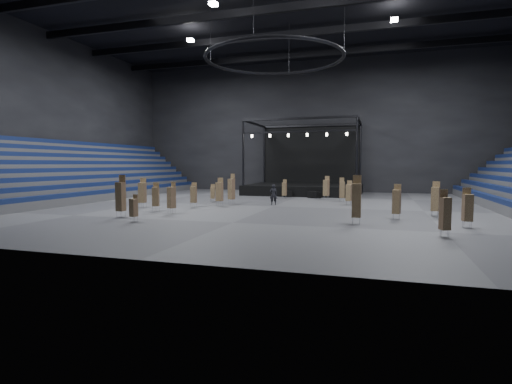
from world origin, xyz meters
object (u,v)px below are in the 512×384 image
(chair_stack_3, at_px, (219,191))
(chair_stack_11, at_px, (467,207))
(chair_stack_2, at_px, (326,187))
(stage, at_px, (305,182))
(chair_stack_8, at_px, (231,189))
(chair_stack_17, at_px, (172,197))
(chair_stack_6, at_px, (435,198))
(flight_case_left, at_px, (287,194))
(chair_stack_12, at_px, (142,192))
(chair_stack_14, at_px, (342,189))
(chair_stack_7, at_px, (357,200))
(chair_stack_16, at_px, (121,196))
(chair_stack_15, at_px, (349,192))
(chair_stack_5, at_px, (445,213))
(crew_member, at_px, (358,197))
(chair_stack_0, at_px, (156,196))
(chair_stack_9, at_px, (397,201))
(man_center, at_px, (273,195))
(chair_stack_13, at_px, (213,192))
(chair_stack_4, at_px, (194,194))
(chair_stack_10, at_px, (284,189))
(flight_case_right, at_px, (316,195))
(flight_case_mid, at_px, (313,195))
(chair_stack_1, at_px, (134,207))

(chair_stack_3, relative_size, chair_stack_11, 1.07)
(chair_stack_2, bearing_deg, stage, 132.36)
(chair_stack_8, xyz_separation_m, chair_stack_17, (-1.73, -8.40, -0.19))
(chair_stack_6, distance_m, chair_stack_17, 19.41)
(flight_case_left, distance_m, chair_stack_12, 17.53)
(chair_stack_6, xyz_separation_m, chair_stack_8, (-17.30, 4.58, 0.13))
(stage, xyz_separation_m, chair_stack_14, (5.47, -10.02, -0.19))
(chair_stack_7, relative_size, chair_stack_14, 1.27)
(stage, relative_size, chair_stack_7, 4.53)
(stage, distance_m, chair_stack_16, 27.84)
(chair_stack_14, bearing_deg, chair_stack_2, 122.56)
(chair_stack_15, bearing_deg, chair_stack_14, 119.65)
(chair_stack_5, xyz_separation_m, chair_stack_11, (1.73, 3.54, -0.01))
(chair_stack_7, relative_size, crew_member, 1.92)
(flight_case_left, xyz_separation_m, chair_stack_2, (4.72, -2.20, 0.96))
(chair_stack_0, relative_size, chair_stack_9, 0.95)
(chair_stack_12, bearing_deg, chair_stack_6, -7.28)
(chair_stack_3, height_order, chair_stack_8, chair_stack_8)
(stage, relative_size, chair_stack_16, 4.65)
(chair_stack_0, distance_m, chair_stack_3, 6.25)
(chair_stack_0, xyz_separation_m, chair_stack_15, (14.48, 9.45, -0.02))
(chair_stack_5, distance_m, man_center, 18.21)
(flight_case_left, relative_size, chair_stack_11, 0.44)
(chair_stack_14, relative_size, chair_stack_17, 1.00)
(chair_stack_6, height_order, chair_stack_9, chair_stack_6)
(chair_stack_6, relative_size, crew_member, 1.58)
(chair_stack_3, distance_m, chair_stack_13, 3.92)
(chair_stack_2, height_order, crew_member, chair_stack_2)
(chair_stack_4, height_order, chair_stack_13, chair_stack_4)
(chair_stack_10, distance_m, chair_stack_14, 6.58)
(flight_case_right, distance_m, chair_stack_16, 22.79)
(chair_stack_5, bearing_deg, chair_stack_17, 142.45)
(stage, bearing_deg, chair_stack_16, -107.96)
(chair_stack_16, bearing_deg, chair_stack_0, 84.54)
(flight_case_mid, xyz_separation_m, chair_stack_16, (-10.59, -19.99, 1.15))
(chair_stack_17, bearing_deg, chair_stack_5, 8.85)
(chair_stack_0, xyz_separation_m, man_center, (7.80, 7.52, -0.26))
(stage, distance_m, chair_stack_10, 8.28)
(chair_stack_5, relative_size, chair_stack_12, 0.95)
(chair_stack_5, bearing_deg, chair_stack_15, 88.04)
(stage, bearing_deg, flight_case_left, -99.69)
(chair_stack_3, distance_m, chair_stack_7, 14.68)
(chair_stack_1, xyz_separation_m, chair_stack_15, (12.71, 15.08, 0.23))
(flight_case_right, relative_size, chair_stack_7, 0.34)
(chair_stack_3, xyz_separation_m, chair_stack_11, (18.77, -7.36, -0.09))
(chair_stack_4, distance_m, chair_stack_11, 21.34)
(stage, distance_m, chair_stack_17, 24.35)
(flight_case_mid, height_order, chair_stack_1, chair_stack_1)
(chair_stack_13, bearing_deg, man_center, -25.32)
(chair_stack_9, bearing_deg, chair_stack_6, 55.57)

